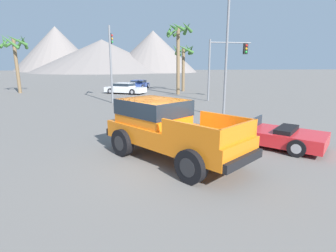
{
  "coord_description": "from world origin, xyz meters",
  "views": [
    {
      "loc": [
        -1.42,
        -8.24,
        3.09
      ],
      "look_at": [
        0.36,
        0.87,
        0.93
      ],
      "focal_mm": 28.0,
      "sensor_mm": 36.0,
      "label": 1
    }
  ],
  "objects": [
    {
      "name": "ground_plane",
      "position": [
        0.0,
        0.0,
        0.0
      ],
      "size": [
        320.0,
        320.0,
        0.0
      ],
      "primitive_type": "plane",
      "color": "slate"
    },
    {
      "name": "red_convertible_car",
      "position": [
        4.34,
        0.86,
        0.41
      ],
      "size": [
        4.15,
        4.33,
        1.03
      ],
      "rotation": [
        0.0,
        0.0,
        0.73
      ],
      "color": "red",
      "rests_on": "ground_plane"
    },
    {
      "name": "parked_car_white",
      "position": [
        -0.51,
        21.17,
        0.6
      ],
      "size": [
        4.67,
        3.91,
        1.18
      ],
      "rotation": [
        0.0,
        0.0,
        4.13
      ],
      "color": "white",
      "rests_on": "ground_plane"
    },
    {
      "name": "parked_car_blue",
      "position": [
        1.46,
        27.11,
        0.59
      ],
      "size": [
        3.38,
        4.77,
        1.14
      ],
      "rotation": [
        0.0,
        0.0,
        2.75
      ],
      "color": "#334C9E",
      "rests_on": "ground_plane"
    },
    {
      "name": "palm_tree_tall",
      "position": [
        5.11,
        19.46,
        5.6
      ],
      "size": [
        2.87,
        3.1,
        7.43
      ],
      "color": "brown",
      "rests_on": "ground_plane"
    },
    {
      "name": "traffic_light_crosswalk",
      "position": [
        7.98,
        13.72,
        3.66
      ],
      "size": [
        3.79,
        0.38,
        5.21
      ],
      "color": "slate",
      "rests_on": "ground_plane"
    },
    {
      "name": "palm_tree_short",
      "position": [
        -12.14,
        24.01,
        4.81
      ],
      "size": [
        3.06,
        3.08,
        6.34
      ],
      "color": "brown",
      "rests_on": "ground_plane"
    },
    {
      "name": "palm_tree_leaning",
      "position": [
        6.52,
        22.74,
        4.19
      ],
      "size": [
        2.78,
        2.71,
        5.55
      ],
      "color": "brown",
      "rests_on": "ground_plane"
    },
    {
      "name": "distant_mountain_range",
      "position": [
        -9.02,
        118.5,
        8.53
      ],
      "size": [
        84.12,
        71.07,
        21.32
      ],
      "color": "gray",
      "rests_on": "ground_plane"
    },
    {
      "name": "orange_pickup_truck",
      "position": [
        0.14,
        0.19,
        1.11
      ],
      "size": [
        4.45,
        5.38,
        1.94
      ],
      "rotation": [
        0.0,
        0.0,
        0.59
      ],
      "color": "orange",
      "rests_on": "ground_plane"
    },
    {
      "name": "street_lamp_post",
      "position": [
        4.89,
        6.49,
        5.03
      ],
      "size": [
        0.9,
        0.24,
        8.48
      ],
      "color": "slate",
      "rests_on": "ground_plane"
    },
    {
      "name": "traffic_light_main",
      "position": [
        -1.79,
        15.17,
        4.23
      ],
      "size": [
        0.38,
        3.28,
        6.13
      ],
      "rotation": [
        0.0,
        0.0,
        1.57
      ],
      "color": "slate",
      "rests_on": "ground_plane"
    }
  ]
}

